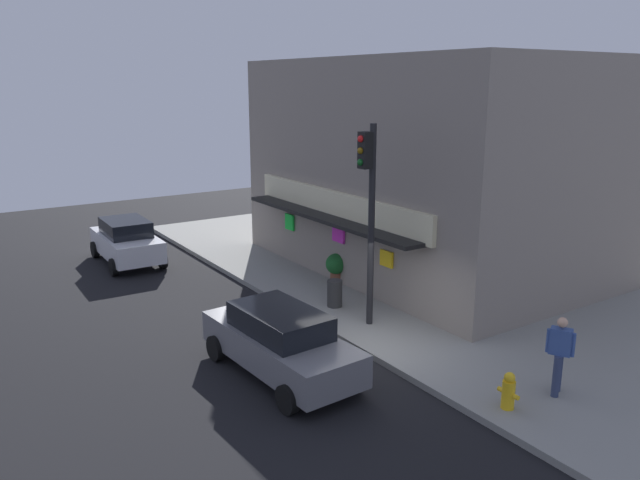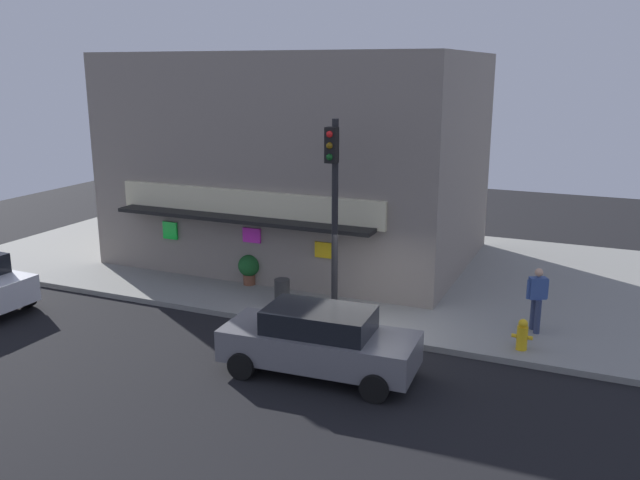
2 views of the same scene
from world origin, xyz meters
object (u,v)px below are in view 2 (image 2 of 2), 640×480
(potted_plant_by_doorway, at_px, (249,267))
(fire_hydrant, at_px, (522,335))
(trash_can, at_px, (282,292))
(traffic_light, at_px, (334,193))
(parked_car_grey, at_px, (319,341))
(pedestrian, at_px, (537,297))

(potted_plant_by_doorway, bearing_deg, fire_hydrant, -11.69)
(fire_hydrant, distance_m, trash_can, 6.91)
(trash_can, bearing_deg, traffic_light, -2.40)
(fire_hydrant, distance_m, parked_car_grey, 5.16)
(traffic_light, xyz_separation_m, trash_can, (-1.65, 0.07, -3.10))
(fire_hydrant, xyz_separation_m, potted_plant_by_doorway, (-8.77, 1.81, 0.19))
(potted_plant_by_doorway, bearing_deg, traffic_light, -22.06)
(fire_hydrant, bearing_deg, parked_car_grey, -144.83)
(parked_car_grey, bearing_deg, potted_plant_by_doorway, 133.67)
(pedestrian, xyz_separation_m, parked_car_grey, (-4.37, -4.33, -0.30))
(trash_can, height_order, pedestrian, pedestrian)
(parked_car_grey, bearing_deg, pedestrian, 44.79)
(parked_car_grey, bearing_deg, traffic_light, 107.21)
(fire_hydrant, height_order, pedestrian, pedestrian)
(traffic_light, bearing_deg, potted_plant_by_doorway, 157.94)
(traffic_light, bearing_deg, fire_hydrant, -4.20)
(pedestrian, bearing_deg, parked_car_grey, -135.21)
(trash_can, xyz_separation_m, pedestrian, (7.05, 0.91, 0.56))
(trash_can, bearing_deg, potted_plant_by_doorway, 144.05)
(trash_can, distance_m, parked_car_grey, 4.36)
(traffic_light, bearing_deg, trash_can, 177.60)
(fire_hydrant, relative_size, pedestrian, 0.46)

